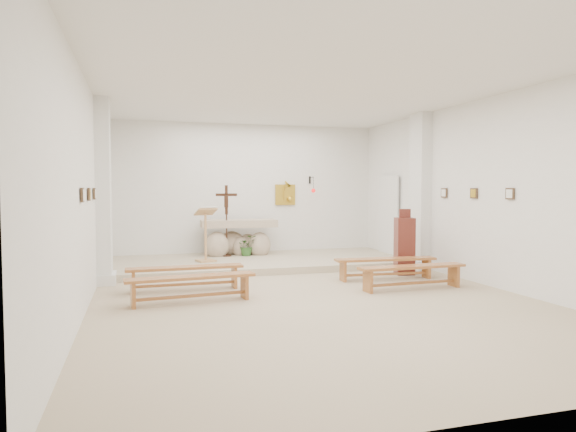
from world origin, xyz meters
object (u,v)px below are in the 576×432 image
object	(u,v)px
bench_left_front	(185,272)
bench_left_second	(191,283)
crucifix_stand	(226,215)
donation_pedestal	(404,246)
bench_right_front	(385,263)
bench_right_second	(412,271)
lectern	(206,234)
altar	(238,240)

from	to	relation	value
bench_left_front	bench_left_second	bearing A→B (deg)	-90.90
crucifix_stand	donation_pedestal	xyz separation A→B (m)	(3.31, -2.81, -0.55)
crucifix_stand	bench_right_front	xyz separation A→B (m)	(2.63, -3.29, -0.84)
crucifix_stand	bench_left_front	bearing A→B (deg)	-90.81
bench_left_second	donation_pedestal	bearing A→B (deg)	12.55
crucifix_stand	bench_left_second	world-z (taller)	crucifix_stand
bench_right_second	bench_left_front	bearing A→B (deg)	163.15
crucifix_stand	lectern	bearing A→B (deg)	-106.67
lectern	altar	bearing A→B (deg)	31.44
donation_pedestal	bench_left_front	size ratio (longest dim) A/B	0.68
bench_left_front	bench_right_front	world-z (taller)	same
bench_left_second	bench_right_second	size ratio (longest dim) A/B	1.01
lectern	crucifix_stand	bearing A→B (deg)	36.53
altar	bench_left_front	xyz separation A→B (m)	(-1.61, -3.51, -0.20)
donation_pedestal	altar	bearing A→B (deg)	147.93
bench_right_front	bench_left_second	size ratio (longest dim) A/B	1.00
lectern	bench_right_second	world-z (taller)	lectern
bench_left_front	bench_right_front	distance (m)	3.92
donation_pedestal	bench_left_second	size ratio (longest dim) A/B	0.67
crucifix_stand	bench_right_second	xyz separation A→B (m)	(2.63, -4.33, -0.84)
bench_right_second	lectern	bearing A→B (deg)	130.51
lectern	donation_pedestal	size ratio (longest dim) A/B	0.91
altar	bench_right_front	world-z (taller)	altar
bench_left_second	bench_right_second	distance (m)	3.92
bench_right_front	bench_left_second	xyz separation A→B (m)	(-3.92, -1.03, 0.00)
bench_left_front	bench_right_second	distance (m)	4.06
lectern	bench_left_front	world-z (taller)	lectern
altar	donation_pedestal	world-z (taller)	donation_pedestal
bench_left_second	bench_left_front	bearing A→B (deg)	84.35
bench_right_second	altar	bearing A→B (deg)	114.90
lectern	bench_left_front	size ratio (longest dim) A/B	0.62
bench_left_front	bench_right_front	size ratio (longest dim) A/B	0.99
altar	bench_left_front	distance (m)	3.87
donation_pedestal	bench_left_second	world-z (taller)	donation_pedestal
lectern	bench_right_second	bearing A→B (deg)	-63.62
crucifix_stand	bench_right_front	size ratio (longest dim) A/B	0.85
bench_right_front	lectern	bearing A→B (deg)	147.01
altar	donation_pedestal	xyz separation A→B (m)	(2.99, -3.03, 0.09)
altar	lectern	distance (m)	1.40
bench_right_front	bench_right_second	xyz separation A→B (m)	(0.00, -1.03, 0.00)
bench_left_front	bench_right_second	bearing A→B (deg)	-15.68
lectern	bench_right_second	xyz separation A→B (m)	(3.24, -3.53, -0.45)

